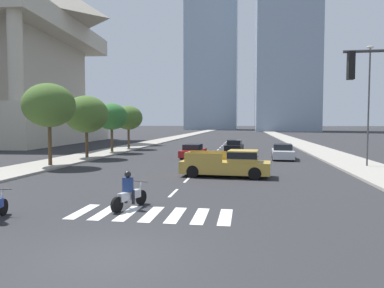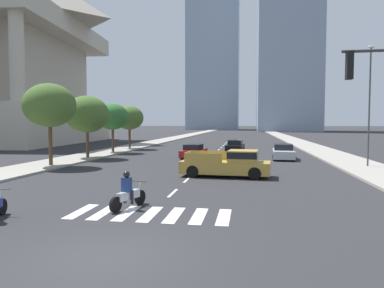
% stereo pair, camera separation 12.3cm
% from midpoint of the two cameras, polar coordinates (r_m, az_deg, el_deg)
% --- Properties ---
extents(ground_plane, '(800.00, 800.00, 0.00)m').
position_cam_midpoint_polar(ground_plane, '(9.57, -13.77, -17.19)').
color(ground_plane, '#28282B').
extents(sidewalk_east, '(4.00, 260.00, 0.15)m').
position_cam_midpoint_polar(sidewalk_east, '(39.38, 21.18, -1.62)').
color(sidewalk_east, gray).
rests_on(sidewalk_east, ground).
extents(sidewalk_west, '(4.00, 260.00, 0.15)m').
position_cam_midpoint_polar(sidewalk_west, '(41.44, -13.52, -1.24)').
color(sidewalk_west, gray).
rests_on(sidewalk_west, ground).
extents(crosswalk_near, '(5.85, 2.27, 0.01)m').
position_cam_midpoint_polar(crosswalk_near, '(13.44, -6.72, -11.05)').
color(crosswalk_near, silver).
rests_on(crosswalk_near, ground).
extents(lane_divider_center, '(0.14, 50.00, 0.01)m').
position_cam_midpoint_polar(lane_divider_center, '(40.84, 3.66, -1.33)').
color(lane_divider_center, silver).
rests_on(lane_divider_center, ground).
extents(motorcycle_third, '(0.98, 2.02, 1.49)m').
position_cam_midpoint_polar(motorcycle_third, '(14.28, -10.23, -7.83)').
color(motorcycle_third, black).
rests_on(motorcycle_third, ground).
extents(pickup_truck, '(5.64, 2.45, 1.67)m').
position_cam_midpoint_polar(pickup_truck, '(22.31, 5.88, -3.16)').
color(pickup_truck, '#B28E38').
rests_on(pickup_truck, ground).
extents(sedan_red_0, '(2.16, 4.77, 1.31)m').
position_cam_midpoint_polar(sedan_red_0, '(34.42, 0.08, -1.20)').
color(sedan_red_0, maroon).
rests_on(sedan_red_0, ground).
extents(sedan_silver_1, '(2.11, 4.84, 1.38)m').
position_cam_midpoint_polar(sedan_silver_1, '(34.15, 14.17, -1.28)').
color(sedan_silver_1, '#B7BABF').
rests_on(sedan_silver_1, ground).
extents(sedan_black_2, '(2.19, 4.58, 1.33)m').
position_cam_midpoint_polar(sedan_black_2, '(42.49, 6.69, -0.34)').
color(sedan_black_2, black).
rests_on(sedan_black_2, ground).
extents(street_lamp_east, '(0.50, 0.24, 8.85)m').
position_cam_midpoint_polar(street_lamp_east, '(29.57, 26.30, 6.60)').
color(street_lamp_east, '#3F3F42').
rests_on(street_lamp_east, sidewalk_east).
extents(street_tree_nearest, '(3.89, 3.89, 6.18)m').
position_cam_midpoint_polar(street_tree_nearest, '(29.11, -22.00, 5.74)').
color(street_tree_nearest, '#4C3823').
rests_on(street_tree_nearest, sidewalk_west).
extents(street_tree_second, '(4.04, 4.04, 5.73)m').
position_cam_midpoint_polar(street_tree_second, '(34.71, -16.64, 4.57)').
color(street_tree_second, '#4C3823').
rests_on(street_tree_second, sidewalk_west).
extents(street_tree_third, '(3.46, 3.46, 5.39)m').
position_cam_midpoint_polar(street_tree_third, '(40.57, -12.81, 4.29)').
color(street_tree_third, '#4C3823').
rests_on(street_tree_third, sidewalk_west).
extents(street_tree_fourth, '(3.56, 3.56, 5.37)m').
position_cam_midpoint_polar(street_tree_fourth, '(45.95, -10.20, 4.14)').
color(street_tree_fourth, '#4C3823').
rests_on(street_tree_fourth, sidewalk_west).
extents(office_tower_left_skyline, '(25.62, 21.61, 85.46)m').
position_cam_midpoint_polar(office_tower_left_skyline, '(186.86, 3.18, 13.82)').
color(office_tower_left_skyline, '#8C9EB2').
rests_on(office_tower_left_skyline, ground).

